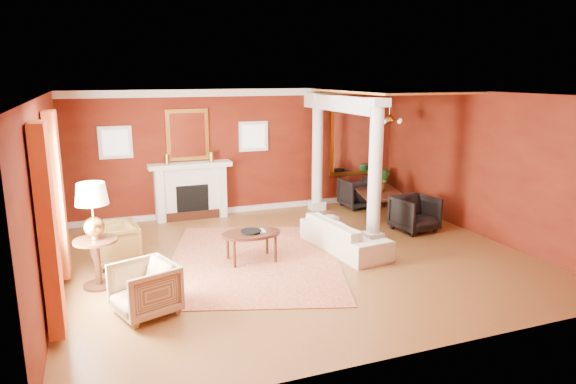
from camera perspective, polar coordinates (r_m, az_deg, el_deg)
name	(u,v)px	position (r m, az deg, el deg)	size (l,w,h in m)	color
ground	(298,258)	(9.32, 1.15, -7.32)	(8.00, 8.00, 0.00)	brown
room_shell	(299,147)	(8.83, 1.21, 5.07)	(8.04, 7.04, 2.92)	#621E0D
fireplace	(191,191)	(11.87, -10.73, 0.16)	(1.85, 0.42, 1.29)	white
overmantel_mirror	(188,135)	(11.80, -11.10, 6.25)	(0.95, 0.07, 1.15)	gold
flank_window_left	(115,142)	(11.66, -18.64, 5.24)	(0.70, 0.07, 0.70)	white
flank_window_right	(253,136)	(12.18, -3.86, 6.19)	(0.70, 0.07, 0.70)	white
left_window	(52,209)	(7.74, -24.76, -1.74)	(0.21, 2.55, 2.60)	white
column_front	(375,171)	(9.93, 9.67, 2.32)	(0.36, 0.36, 2.80)	white
column_back	(318,152)	(12.30, 3.30, 4.51)	(0.36, 0.36, 2.80)	white
header_beam	(339,103)	(11.19, 5.71, 9.77)	(0.30, 3.20, 0.32)	white
amber_ceiling	(390,91)	(11.61, 11.26, 10.94)	(2.30, 3.40, 0.04)	#E28F42
dining_mirror	(353,142)	(13.21, 7.28, 5.55)	(1.30, 0.07, 1.70)	gold
chandelier	(389,120)	(11.72, 11.20, 7.91)	(0.60, 0.62, 0.75)	#AD8636
crown_trim	(242,93)	(12.03, -5.08, 10.95)	(8.00, 0.08, 0.16)	white
base_trim	(245,209)	(12.43, -4.83, -1.86)	(8.00, 0.08, 0.12)	white
rug	(254,260)	(9.21, -3.77, -7.55)	(2.97, 3.96, 0.02)	maroon
sofa	(344,230)	(9.66, 6.30, -4.19)	(2.02, 0.59, 0.79)	beige
armchair_leopard	(114,242)	(9.38, -18.78, -5.32)	(0.77, 0.72, 0.80)	black
armchair_stripe	(144,287)	(7.38, -15.66, -10.11)	(0.77, 0.73, 0.80)	tan
coffee_table	(251,235)	(9.03, -4.11, -4.77)	(1.05, 1.05, 0.53)	black
coffee_book	(255,225)	(9.00, -3.74, -3.69)	(0.18, 0.02, 0.25)	black
side_table	(93,216)	(8.29, -20.81, -2.56)	(0.66, 0.66, 1.65)	black
dining_table	(379,196)	(12.08, 10.07, -0.42)	(1.71, 0.60, 0.95)	black
dining_chair_near	(415,212)	(11.07, 13.93, -2.19)	(0.80, 0.75, 0.82)	black
dining_chair_far	(358,191)	(12.78, 7.81, 0.06)	(0.79, 0.74, 0.81)	black
green_urn	(381,190)	(13.33, 10.32, 0.25)	(0.37, 0.37, 0.89)	#154220
potted_plant	(381,166)	(11.92, 10.27, 2.82)	(0.51, 0.57, 0.44)	#26591E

